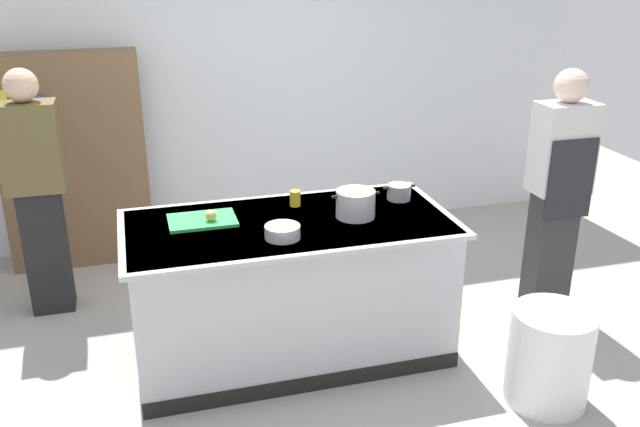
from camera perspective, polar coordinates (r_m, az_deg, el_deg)
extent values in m
plane|color=#9E9991|center=(4.54, -2.40, -11.26)|extent=(10.00, 10.00, 0.00)
cube|color=silver|center=(5.96, -7.47, 12.10)|extent=(6.40, 0.12, 3.00)
cube|color=#B7BABF|center=(4.31, -2.49, -6.22)|extent=(1.90, 0.90, 0.90)
cube|color=#B7BABF|center=(4.13, -2.58, -0.87)|extent=(1.98, 0.98, 0.03)
cube|color=black|center=(4.15, -0.89, -13.96)|extent=(1.90, 0.01, 0.10)
cube|color=green|center=(4.17, -9.72, -0.56)|extent=(0.40, 0.28, 0.02)
sphere|color=tan|center=(4.12, -9.02, -0.15)|extent=(0.07, 0.07, 0.07)
cylinder|color=#B7BABF|center=(4.17, 2.96, 0.81)|extent=(0.24, 0.24, 0.17)
cube|color=black|center=(4.11, 1.20, 1.39)|extent=(0.04, 0.02, 0.01)
cube|color=black|center=(4.19, 4.71, 1.73)|extent=(0.04, 0.02, 0.01)
cylinder|color=#99999E|center=(4.49, 6.55, 1.78)|extent=(0.15, 0.15, 0.10)
cube|color=black|center=(4.45, 5.48, 2.10)|extent=(0.04, 0.02, 0.01)
cube|color=black|center=(4.51, 7.64, 2.30)|extent=(0.04, 0.02, 0.01)
cylinder|color=#B7BABF|center=(3.89, -3.12, -1.52)|extent=(0.20, 0.20, 0.08)
cylinder|color=yellow|center=(4.36, -2.07, 1.27)|extent=(0.07, 0.07, 0.10)
cylinder|color=white|center=(4.17, 18.44, -11.18)|extent=(0.46, 0.46, 0.57)
cube|color=#303030|center=(5.06, 18.43, -3.02)|extent=(0.28, 0.20, 0.90)
cube|color=silver|center=(4.81, 19.47, 5.14)|extent=(0.38, 0.24, 0.60)
sphere|color=beige|center=(4.72, 20.09, 9.91)|extent=(0.22, 0.22, 0.22)
cube|color=#232328|center=(4.77, 20.04, 2.64)|extent=(0.34, 0.02, 0.54)
cube|color=black|center=(5.18, -21.66, -2.90)|extent=(0.28, 0.20, 0.90)
cube|color=brown|center=(4.94, -22.84, 5.06)|extent=(0.38, 0.24, 0.60)
sphere|color=#D3AA8C|center=(4.85, -23.54, 9.70)|extent=(0.22, 0.22, 0.22)
cube|color=brown|center=(5.77, -19.65, 4.07)|extent=(1.10, 0.28, 1.70)
cube|color=yellow|center=(5.55, -24.74, 7.66)|extent=(0.08, 0.03, 0.31)
cube|color=teal|center=(5.54, -23.74, 7.65)|extent=(0.08, 0.03, 0.28)
cube|color=brown|center=(5.53, -22.89, 7.68)|extent=(0.06, 0.03, 0.27)
cube|color=#3351B7|center=(5.52, -22.01, 7.72)|extent=(0.07, 0.03, 0.26)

